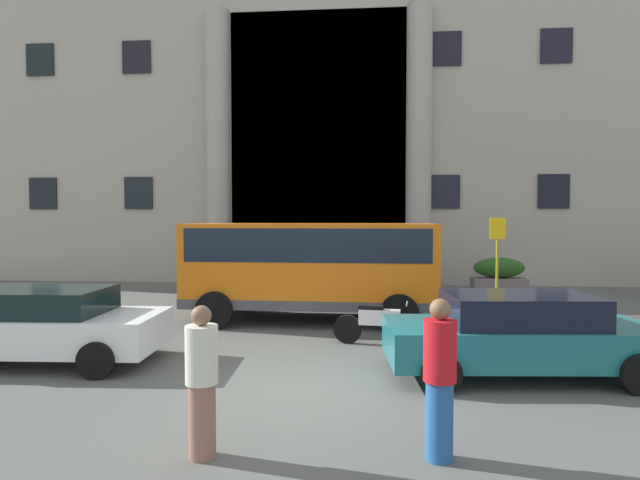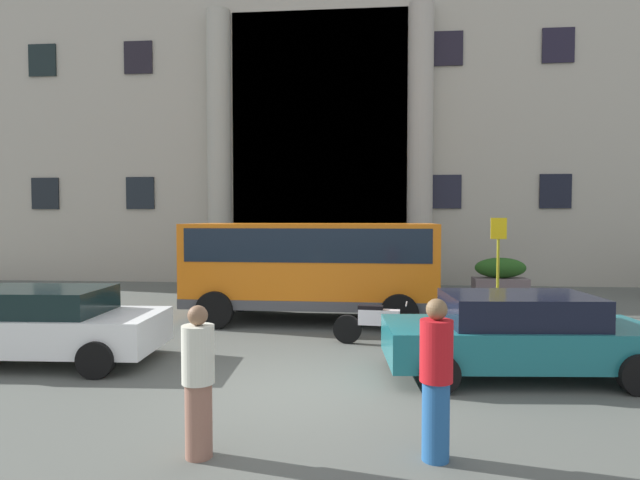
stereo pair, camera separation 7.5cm
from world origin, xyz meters
TOP-DOWN VIEW (x-y plane):
  - ground_plane at (0.00, 0.00)m, footprint 80.00×64.00m
  - office_building_facade at (-0.00, 17.47)m, footprint 41.28×9.73m
  - orange_minibus at (-0.35, 5.50)m, footprint 6.28×2.75m
  - bus_stop_sign at (4.78, 7.34)m, footprint 0.44×0.08m
  - hedge_planter_entrance_right at (-3.52, 10.37)m, footprint 2.09×0.78m
  - hedge_planter_entrance_left at (2.64, 10.81)m, footprint 1.46×0.85m
  - hedge_planter_east at (5.66, 10.64)m, footprint 1.81×0.80m
  - parked_sedan_far at (-4.92, 1.18)m, footprint 4.46×2.14m
  - white_taxi_kerbside at (3.58, 1.07)m, footprint 4.50×2.22m
  - motorcycle_far_end at (1.28, 3.08)m, footprint 1.94×0.55m
  - pedestrian_woman_dark_dress at (1.83, -2.09)m, footprint 0.36×0.36m
  - pedestrian_man_crossing at (-0.78, -2.26)m, footprint 0.36×0.36m

SIDE VIEW (x-z plane):
  - ground_plane at x=0.00m, z-range -0.12..0.00m
  - motorcycle_far_end at x=1.28m, z-range 0.01..0.90m
  - hedge_planter_east at x=5.66m, z-range -0.02..1.26m
  - hedge_planter_entrance_left at x=2.64m, z-range -0.03..1.40m
  - parked_sedan_far at x=-4.92m, z-range 0.03..1.39m
  - white_taxi_kerbside at x=3.58m, z-range 0.02..1.41m
  - hedge_planter_entrance_right at x=-3.52m, z-range -0.03..1.48m
  - pedestrian_man_crossing at x=-0.78m, z-range 0.01..1.70m
  - pedestrian_woman_dark_dress at x=1.83m, z-range 0.01..1.79m
  - orange_minibus at x=-0.35m, z-range 0.26..2.77m
  - bus_stop_sign at x=4.78m, z-range 0.31..2.97m
  - office_building_facade at x=0.00m, z-range -0.01..16.70m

